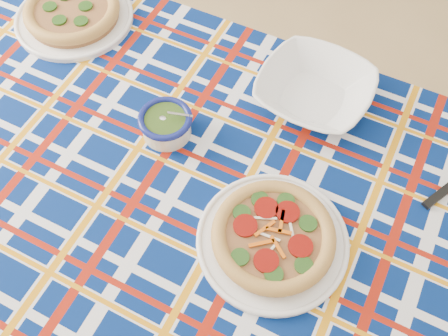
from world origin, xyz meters
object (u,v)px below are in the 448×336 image
at_px(dining_table, 206,213).
at_px(main_focaccia_plate, 273,236).
at_px(pesto_bowl, 166,123).
at_px(serving_bowl, 314,90).

distance_m(dining_table, main_focaccia_plate, 0.22).
xyz_separation_m(dining_table, pesto_bowl, (-0.16, 0.13, 0.12)).
bearing_deg(pesto_bowl, dining_table, -39.37).
relative_size(dining_table, serving_bowl, 6.23).
height_order(main_focaccia_plate, serving_bowl, serving_bowl).
distance_m(dining_table, serving_bowl, 0.41).
distance_m(pesto_bowl, serving_bowl, 0.39).
bearing_deg(dining_table, serving_bowl, 73.01).
bearing_deg(pesto_bowl, serving_bowl, 38.46).
bearing_deg(serving_bowl, pesto_bowl, -141.54).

